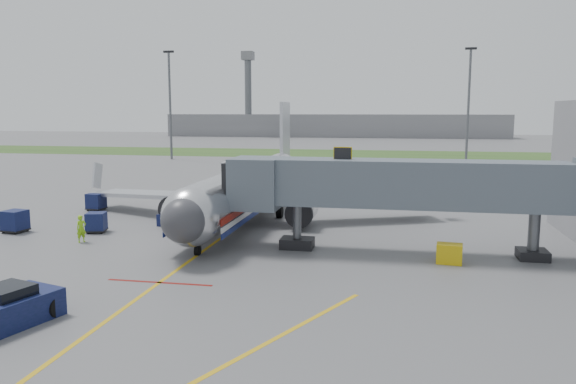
% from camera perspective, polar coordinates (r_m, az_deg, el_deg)
% --- Properties ---
extents(ground, '(400.00, 400.00, 0.00)m').
position_cam_1_polar(ground, '(35.11, -10.28, -7.12)').
color(ground, '#565659').
rests_on(ground, ground).
extents(grass_strip, '(300.00, 25.00, 0.01)m').
position_cam_1_polar(grass_strip, '(122.50, 5.09, 3.90)').
color(grass_strip, '#2D4C1E').
rests_on(grass_strip, ground).
extents(apron_markings, '(21.52, 50.00, 0.01)m').
position_cam_1_polar(apron_markings, '(28.65, -15.71, -10.84)').
color(apron_markings, gold).
rests_on(apron_markings, ground).
extents(airliner, '(32.10, 35.67, 10.25)m').
position_cam_1_polar(airliner, '(48.83, -3.90, 0.49)').
color(airliner, silver).
rests_on(airliner, ground).
extents(jet_bridge, '(25.30, 4.00, 6.90)m').
position_cam_1_polar(jet_bridge, '(36.83, 11.53, 0.66)').
color(jet_bridge, slate).
rests_on(jet_bridge, ground).
extents(light_mast_left, '(2.00, 0.44, 20.40)m').
position_cam_1_polar(light_mast_left, '(110.04, -11.89, 8.88)').
color(light_mast_left, '#595B60').
rests_on(light_mast_left, ground).
extents(light_mast_right, '(2.00, 0.44, 20.40)m').
position_cam_1_polar(light_mast_right, '(107.27, 17.87, 8.69)').
color(light_mast_right, '#595B60').
rests_on(light_mast_right, ground).
extents(distant_terminal, '(120.00, 14.00, 8.00)m').
position_cam_1_polar(distant_terminal, '(202.83, 4.61, 6.75)').
color(distant_terminal, slate).
rests_on(distant_terminal, ground).
extents(control_tower, '(4.00, 4.00, 30.00)m').
position_cam_1_polar(control_tower, '(203.55, -4.07, 10.51)').
color(control_tower, '#595B60').
rests_on(control_tower, ground).
extents(pushback_tug, '(3.59, 4.66, 1.71)m').
position_cam_1_polar(pushback_tug, '(27.75, -26.56, -10.51)').
color(pushback_tug, '#0B1634').
rests_on(pushback_tug, ground).
extents(baggage_cart_a, '(1.60, 1.60, 1.58)m').
position_cam_1_polar(baggage_cart_a, '(55.50, -18.92, -0.93)').
color(baggage_cart_a, '#0B1634').
rests_on(baggage_cart_a, ground).
extents(baggage_cart_b, '(1.77, 1.77, 1.69)m').
position_cam_1_polar(baggage_cart_b, '(47.79, -26.00, -2.67)').
color(baggage_cart_b, '#0B1634').
rests_on(baggage_cart_b, ground).
extents(baggage_cart_c, '(1.70, 1.70, 1.52)m').
position_cam_1_polar(baggage_cart_c, '(45.41, -18.89, -2.93)').
color(baggage_cart_c, '#0B1634').
rests_on(baggage_cart_c, ground).
extents(belt_loader, '(1.75, 4.67, 2.24)m').
position_cam_1_polar(belt_loader, '(47.75, -11.34, -2.37)').
color(belt_loader, '#0B1634').
rests_on(belt_loader, ground).
extents(ground_power_cart, '(1.62, 1.17, 1.21)m').
position_cam_1_polar(ground_power_cart, '(35.74, 16.07, -6.05)').
color(ground_power_cart, gold).
rests_on(ground_power_cart, ground).
extents(ramp_worker, '(0.78, 0.85, 1.94)m').
position_cam_1_polar(ramp_worker, '(42.29, -20.26, -3.52)').
color(ramp_worker, '#83CA17').
rests_on(ramp_worker, ground).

